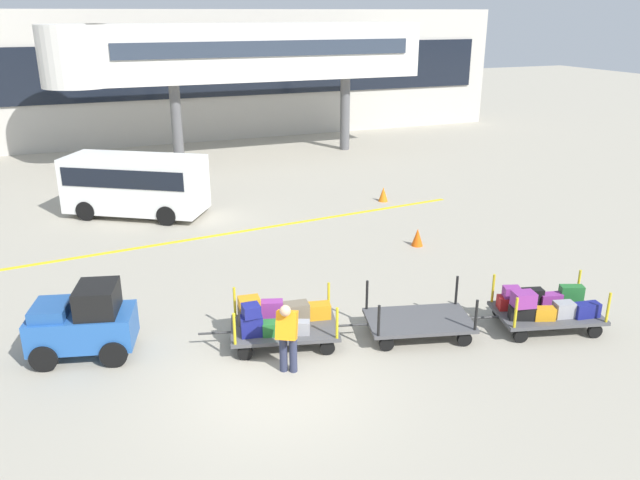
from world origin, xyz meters
name	(u,v)px	position (x,y,z in m)	size (l,w,h in m)	color
ground_plane	(275,384)	(0.00, 0.00, 0.00)	(120.00, 120.00, 0.00)	#A8A08E
apron_lead_line	(237,232)	(1.61, 9.08, 0.00)	(16.90, 0.20, 0.01)	yellow
terminal_building	(124,78)	(0.00, 25.98, 3.49)	(44.26, 2.51, 6.97)	#BCB7AD
jet_bridge	(228,54)	(4.28, 19.99, 4.99)	(17.84, 3.00, 6.34)	silver
baggage_tug	(84,323)	(-3.32, 2.55, 0.75)	(2.31, 1.67, 1.58)	#2659A5
baggage_cart_lead	(279,321)	(0.62, 1.56, 0.52)	(3.09, 1.94, 1.11)	#4C4C4F
baggage_cart_middle	(418,321)	(3.60, 0.73, 0.35)	(3.09, 1.94, 1.10)	#4C4C4F
baggage_cart_tail	(544,307)	(6.43, -0.01, 0.51)	(3.09, 1.94, 1.10)	#4C4C4F
baggage_handler	(287,334)	(0.38, 0.31, 0.87)	(0.56, 0.56, 1.56)	#2D334C
shuttle_van	(135,181)	(-1.17, 12.22, 1.23)	(5.07, 4.17, 2.10)	white
safety_cone_near	(417,237)	(6.50, 5.78, 0.28)	(0.36, 0.36, 0.55)	#EA590F
safety_cone_far	(383,194)	(7.75, 10.54, 0.28)	(0.36, 0.36, 0.55)	orange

